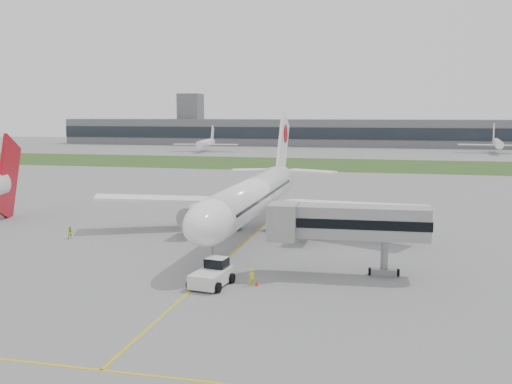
% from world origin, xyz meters
% --- Properties ---
extents(ground, '(600.00, 600.00, 0.00)m').
position_xyz_m(ground, '(0.00, 0.00, 0.00)').
color(ground, gray).
rests_on(ground, ground).
extents(apron_markings, '(70.00, 70.00, 0.04)m').
position_xyz_m(apron_markings, '(0.00, -5.00, 0.00)').
color(apron_markings, gold).
rests_on(apron_markings, ground).
extents(grass_strip, '(600.00, 50.00, 0.02)m').
position_xyz_m(grass_strip, '(0.00, 120.00, 0.01)').
color(grass_strip, '#23481B').
rests_on(grass_strip, ground).
extents(terminal_building, '(320.00, 22.30, 14.00)m').
position_xyz_m(terminal_building, '(0.00, 229.87, 7.00)').
color(terminal_building, slate).
rests_on(terminal_building, ground).
extents(control_tower, '(12.00, 12.00, 56.00)m').
position_xyz_m(control_tower, '(-90.00, 232.00, 0.00)').
color(control_tower, slate).
rests_on(control_tower, ground).
extents(airliner, '(48.13, 53.95, 17.88)m').
position_xyz_m(airliner, '(0.00, 4.87, 5.66)').
color(airliner, white).
rests_on(airliner, ground).
extents(pushback_tug, '(4.00, 5.41, 2.59)m').
position_xyz_m(pushback_tug, '(1.57, -19.89, 1.19)').
color(pushback_tug, silver).
rests_on(pushback_tug, ground).
extents(jet_bridge, '(16.69, 5.48, 7.72)m').
position_xyz_m(jet_bridge, '(13.99, -13.42, 5.71)').
color(jet_bridge, '#949496').
rests_on(jet_bridge, ground).
extents(safety_cone_left, '(0.43, 0.43, 0.60)m').
position_xyz_m(safety_cone_left, '(-0.50, -20.80, 0.30)').
color(safety_cone_left, '#F7340D').
rests_on(safety_cone_left, ground).
extents(safety_cone_right, '(0.41, 0.41, 0.56)m').
position_xyz_m(safety_cone_right, '(5.95, -19.10, 0.28)').
color(safety_cone_right, '#F7340D').
rests_on(safety_cone_right, ground).
extents(ground_crew_near, '(0.78, 0.71, 1.78)m').
position_xyz_m(ground_crew_near, '(5.45, -19.29, 0.89)').
color(ground_crew_near, yellow).
rests_on(ground_crew_near, ground).
extents(ground_crew_far, '(1.07, 1.03, 1.74)m').
position_xyz_m(ground_crew_far, '(-23.88, -3.95, 0.87)').
color(ground_crew_far, '#A0DF25').
rests_on(ground_crew_far, ground).
extents(distant_aircraft_left, '(31.70, 28.59, 11.22)m').
position_xyz_m(distant_aircraft_left, '(-61.97, 172.85, 0.00)').
color(distant_aircraft_left, white).
rests_on(distant_aircraft_left, ground).
extents(distant_aircraft_right, '(35.48, 32.16, 12.35)m').
position_xyz_m(distant_aircraft_right, '(64.37, 190.31, 0.00)').
color(distant_aircraft_right, white).
rests_on(distant_aircraft_right, ground).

